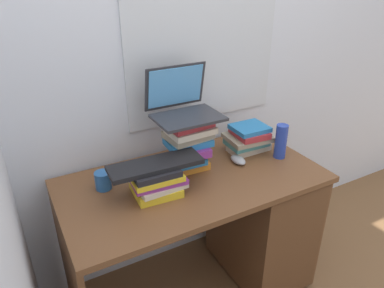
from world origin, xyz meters
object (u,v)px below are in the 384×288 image
mug (104,180)px  water_bottle (281,141)px  desk (245,218)px  book_stack_tall (189,143)px  keyboard (156,165)px  book_stack_keyboard_riser (156,180)px  book_stack_side (248,138)px  computer_mouse (238,160)px  laptop (183,104)px

mug → water_bottle: water_bottle is taller
mug → desk: bearing=-11.6°
book_stack_tall → keyboard: size_ratio=0.66×
water_bottle → book_stack_keyboard_riser: bearing=179.6°
book_stack_tall → mug: size_ratio=2.48×
book_stack_tall → water_bottle: bearing=-14.7°
book_stack_tall → mug: bearing=176.1°
book_stack_tall → book_stack_keyboard_riser: size_ratio=1.09×
desk → water_bottle: 0.48m
desk → keyboard: keyboard is taller
book_stack_side → computer_mouse: 0.16m
book_stack_tall → book_stack_side: 0.38m
book_stack_side → keyboard: bearing=-167.8°
book_stack_side → keyboard: size_ratio=0.61×
keyboard → water_bottle: size_ratio=2.22×
book_stack_side → computer_mouse: (-0.12, -0.08, -0.06)m
desk → mug: (-0.73, 0.15, 0.39)m
book_stack_side → water_bottle: water_bottle is taller
book_stack_keyboard_riser → keyboard: 0.08m
computer_mouse → book_stack_keyboard_riser: bearing=-174.4°
book_stack_tall → mug: (-0.44, 0.03, -0.10)m
desk → keyboard: size_ratio=3.07×
desk → book_stack_tall: 0.58m
book_stack_tall → book_stack_side: bearing=1.3°
desk → keyboard: (-0.53, -0.00, 0.49)m
desk → book_stack_side: (0.08, 0.13, 0.43)m
book_stack_keyboard_riser → keyboard: size_ratio=0.60×
desk → mug: 0.84m
keyboard → computer_mouse: size_ratio=4.04×
book_stack_keyboard_riser → water_bottle: bearing=-0.4°
computer_mouse → desk: bearing=-47.6°
laptop → water_bottle: size_ratio=1.69×
mug → laptop: bearing=3.6°
water_bottle → laptop: bearing=159.4°
book_stack_tall → book_stack_side: (0.38, 0.01, -0.06)m
mug → water_bottle: bearing=-9.7°
book_stack_side → computer_mouse: size_ratio=2.47×
book_stack_keyboard_riser → mug: size_ratio=2.28×
book_stack_tall → keyboard: (-0.23, -0.12, 0.01)m
book_stack_tall → keyboard: book_stack_tall is taller
book_stack_side → water_bottle: (0.11, -0.14, 0.01)m
book_stack_keyboard_riser → water_bottle: (0.72, -0.01, 0.03)m
laptop → mug: 0.52m
book_stack_tall → keyboard: 0.26m
book_stack_keyboard_riser → book_stack_side: bearing=12.2°
keyboard → book_stack_side: bearing=14.8°
book_stack_side → laptop: (-0.38, 0.05, 0.25)m
book_stack_tall → book_stack_keyboard_riser: bearing=-152.3°
book_stack_keyboard_riser → keyboard: bearing=-2.1°
book_stack_side → laptop: 0.46m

